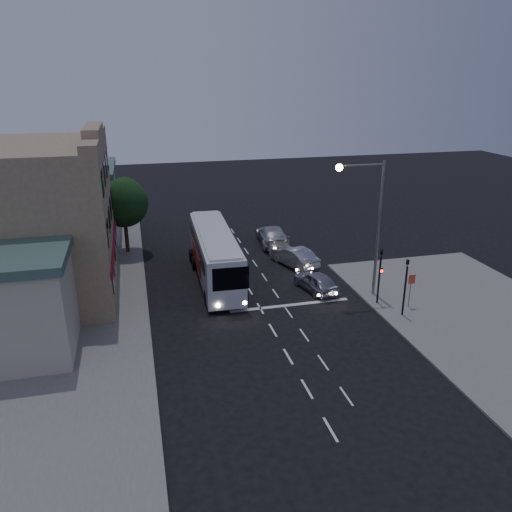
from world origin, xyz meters
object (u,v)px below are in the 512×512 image
object	(u,v)px
streetlight	(371,214)
street_tree	(123,201)
traffic_signal_side	(406,280)
car_sedan_b	(272,235)
car_sedan_a	(294,257)
regulatory_sign	(411,285)
tour_bus	(215,254)
car_suv	(316,281)
traffic_signal_main	(380,270)

from	to	relation	value
streetlight	street_tree	bearing A→B (deg)	140.49
traffic_signal_side	street_tree	bearing A→B (deg)	135.50
car_sedan_b	streetlight	distance (m)	13.36
car_sedan_a	street_tree	size ratio (longest dim) A/B	0.74
traffic_signal_side	streetlight	world-z (taller)	streetlight
car_sedan_b	regulatory_sign	size ratio (longest dim) A/B	2.59
tour_bus	street_tree	distance (m)	10.07
car_sedan_a	car_sedan_b	xyz separation A→B (m)	(-0.24, 5.48, 0.07)
car_sedan_a	car_suv	bearing A→B (deg)	70.49
car_sedan_b	streetlight	xyz separation A→B (m)	(3.11, -12.03, 4.90)
traffic_signal_main	traffic_signal_side	distance (m)	2.10
car_sedan_b	street_tree	size ratio (longest dim) A/B	0.92
regulatory_sign	car_sedan_b	bearing A→B (deg)	109.30
car_suv	street_tree	size ratio (longest dim) A/B	0.66
tour_bus	car_sedan_a	size ratio (longest dim) A/B	2.61
car_suv	car_sedan_b	xyz separation A→B (m)	(-0.22, 10.43, 0.13)
traffic_signal_side	street_tree	xyz separation A→B (m)	(-16.51, 16.22, 2.08)
car_suv	traffic_signal_main	distance (m)	4.69
car_suv	car_sedan_a	distance (m)	4.95
tour_bus	streetlight	world-z (taller)	streetlight
traffic_signal_main	streetlight	size ratio (longest dim) A/B	0.46
streetlight	car_sedan_b	bearing A→B (deg)	104.49
car_sedan_a	traffic_signal_main	size ratio (longest dim) A/B	1.12
regulatory_sign	car_suv	bearing A→B (deg)	140.21
street_tree	car_suv	bearing A→B (deg)	-41.56
tour_bus	streetlight	bearing A→B (deg)	-27.78
traffic_signal_main	regulatory_sign	distance (m)	2.14
traffic_signal_side	regulatory_sign	bearing A→B (deg)	43.92
car_suv	car_sedan_a	size ratio (longest dim) A/B	0.89
car_sedan_a	regulatory_sign	distance (m)	10.23
traffic_signal_side	street_tree	distance (m)	23.24
car_sedan_b	street_tree	world-z (taller)	street_tree
car_sedan_b	streetlight	size ratio (longest dim) A/B	0.63
car_sedan_a	street_tree	xyz separation A→B (m)	(-12.69, 6.27, 3.74)
car_sedan_a	car_sedan_b	world-z (taller)	car_sedan_b
car_suv	street_tree	distance (m)	17.34
car_suv	regulatory_sign	distance (m)	6.37
regulatory_sign	street_tree	world-z (taller)	street_tree
streetlight	traffic_signal_main	bearing A→B (deg)	-79.80
car_sedan_a	traffic_signal_main	xyz separation A→B (m)	(3.12, -7.97, 1.66)
tour_bus	traffic_signal_main	distance (m)	11.72
traffic_signal_main	traffic_signal_side	bearing A→B (deg)	-70.51
car_sedan_b	street_tree	bearing A→B (deg)	2.07
streetlight	car_sedan_a	bearing A→B (deg)	113.62
tour_bus	car_sedan_b	world-z (taller)	tour_bus
traffic_signal_main	car_suv	bearing A→B (deg)	136.16
tour_bus	traffic_signal_main	xyz separation A→B (m)	(9.57, -6.75, 0.44)
car_sedan_b	regulatory_sign	xyz separation A→B (m)	(5.07, -14.47, 0.77)
tour_bus	street_tree	xyz separation A→B (m)	(-6.24, 7.50, 2.52)
car_sedan_b	traffic_signal_side	world-z (taller)	traffic_signal_side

